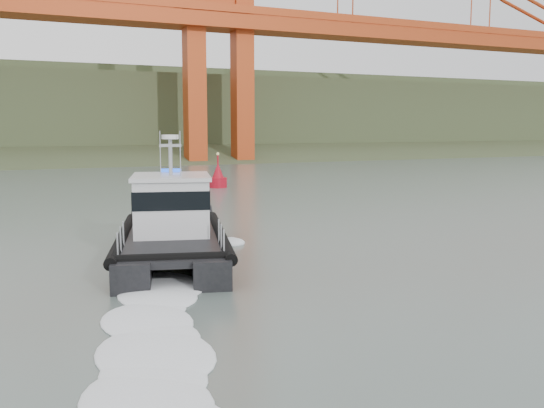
{
  "coord_description": "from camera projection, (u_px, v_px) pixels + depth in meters",
  "views": [
    {
      "loc": [
        -10.41,
        -17.47,
        5.78
      ],
      "look_at": [
        0.48,
        6.69,
        2.4
      ],
      "focal_mm": 40.0,
      "sensor_mm": 36.0,
      "label": 1
    }
  ],
  "objects": [
    {
      "name": "ground",
      "position": [
        339.0,
        296.0,
        20.78
      ],
      "size": [
        400.0,
        400.0,
        0.0
      ],
      "primitive_type": "plane",
      "color": "#586861",
      "rests_on": "ground"
    },
    {
      "name": "nav_buoy",
      "position": [
        218.0,
        178.0,
        58.05
      ],
      "size": [
        1.71,
        1.71,
        3.55
      ],
      "color": "#A30B1A",
      "rests_on": "ground"
    },
    {
      "name": "patrol_boat",
      "position": [
        172.0,
        227.0,
        26.72
      ],
      "size": [
        7.1,
        12.3,
        5.63
      ],
      "rotation": [
        0.0,
        0.0,
        -0.26
      ],
      "color": "black",
      "rests_on": "ground"
    },
    {
      "name": "headlands",
      "position": [
        49.0,
        121.0,
        133.38
      ],
      "size": [
        500.0,
        105.36,
        27.12
      ],
      "color": "#3B4B2B",
      "rests_on": "ground"
    }
  ]
}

